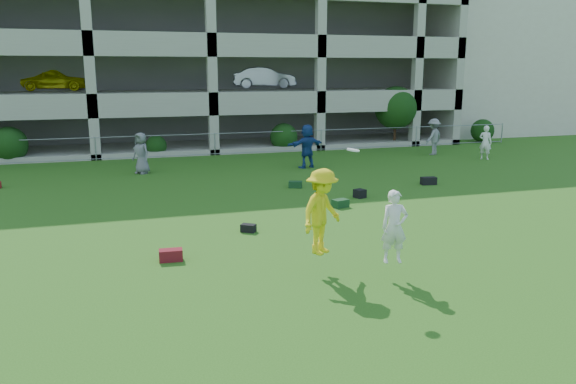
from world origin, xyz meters
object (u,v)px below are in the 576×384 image
object	(u,v)px
bystander_d	(307,146)
bystander_f	(433,137)
frisbee_contest	(334,214)
parking_garage	(190,45)
bystander_e	(485,142)
crate_d	(360,194)
bystander_c	(141,153)
stucco_building	(486,62)

from	to	relation	value
bystander_d	bystander_f	xyz separation A→B (m)	(7.75, 1.84, -0.05)
frisbee_contest	parking_garage	size ratio (longest dim) A/B	0.08
bystander_e	crate_d	bearing A→B (deg)	84.97
crate_d	parking_garage	size ratio (longest dim) A/B	0.01
bystander_e	parking_garage	xyz separation A→B (m)	(-12.87, 14.07, 5.16)
bystander_c	bystander_e	size ratio (longest dim) A/B	1.05
bystander_f	parking_garage	bearing A→B (deg)	-75.83
stucco_building	bystander_d	distance (m)	24.44
stucco_building	bystander_f	distance (m)	17.49
stucco_building	crate_d	size ratio (longest dim) A/B	45.71
crate_d	frisbee_contest	bearing A→B (deg)	-118.56
frisbee_contest	parking_garage	bearing A→B (deg)	88.90
stucco_building	bystander_c	world-z (taller)	stucco_building
bystander_d	crate_d	size ratio (longest dim) A/B	5.75
bystander_c	parking_garage	size ratio (longest dim) A/B	0.06
bystander_d	bystander_e	world-z (taller)	bystander_d
bystander_c	crate_d	bearing A→B (deg)	4.28
stucco_building	bystander_f	world-z (taller)	stucco_building
bystander_e	crate_d	size ratio (longest dim) A/B	4.91
parking_garage	bystander_d	bearing A→B (deg)	-76.03
bystander_c	crate_d	size ratio (longest dim) A/B	5.13
bystander_c	bystander_e	bearing A→B (deg)	45.89
frisbee_contest	bystander_e	bearing A→B (deg)	44.14
bystander_d	bystander_c	bearing A→B (deg)	-20.42
stucco_building	bystander_e	world-z (taller)	stucco_building
stucco_building	crate_d	world-z (taller)	stucco_building
bystander_d	parking_garage	xyz separation A→B (m)	(-3.42, 13.77, 5.01)
bystander_c	bystander_d	bearing A→B (deg)	43.85
bystander_d	parking_garage	size ratio (longest dim) A/B	0.07
bystander_f	parking_garage	xyz separation A→B (m)	(-11.18, 11.93, 5.05)
bystander_c	bystander_f	distance (m)	15.20
frisbee_contest	parking_garage	distance (m)	27.46
bystander_c	frisbee_contest	bearing A→B (deg)	-26.81
bystander_d	bystander_e	bearing A→B (deg)	163.23
bystander_c	bystander_e	xyz separation A→B (m)	(16.84, -1.01, -0.04)
crate_d	bystander_f	bearing A→B (deg)	46.12
bystander_f	bystander_d	bearing A→B (deg)	-15.64
bystander_c	crate_d	xyz separation A→B (m)	(7.17, -7.18, -0.75)
bystander_e	frisbee_contest	world-z (taller)	frisbee_contest
bystander_c	frisbee_contest	xyz separation A→B (m)	(3.45, -14.00, 0.48)
stucco_building	parking_garage	bearing A→B (deg)	-179.25
bystander_e	crate_d	distance (m)	11.49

